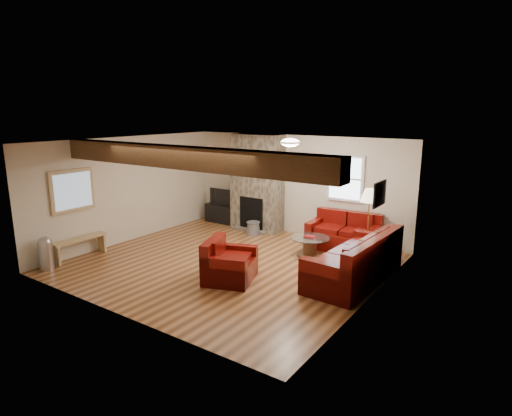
{
  "coord_description": "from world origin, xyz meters",
  "views": [
    {
      "loc": [
        5.22,
        -6.58,
        3.11
      ],
      "look_at": [
        0.41,
        0.4,
        1.16
      ],
      "focal_mm": 30.0,
      "sensor_mm": 36.0,
      "label": 1
    }
  ],
  "objects_px": {
    "sofa_three": "(354,258)",
    "tv_cabinet": "(224,213)",
    "armchair_red": "(230,260)",
    "television": "(223,197)",
    "loveseat": "(344,232)",
    "coffee_table": "(310,246)",
    "floor_lamp": "(370,199)"
  },
  "relations": [
    {
      "from": "sofa_three",
      "to": "tv_cabinet",
      "type": "distance_m",
      "value": 5.03
    },
    {
      "from": "television",
      "to": "sofa_three",
      "type": "bearing_deg",
      "value": -22.63
    },
    {
      "from": "sofa_three",
      "to": "floor_lamp",
      "type": "distance_m",
      "value": 1.57
    },
    {
      "from": "loveseat",
      "to": "television",
      "type": "height_order",
      "value": "television"
    },
    {
      "from": "coffee_table",
      "to": "television",
      "type": "bearing_deg",
      "value": 161.03
    },
    {
      "from": "loveseat",
      "to": "television",
      "type": "distance_m",
      "value": 3.76
    },
    {
      "from": "coffee_table",
      "to": "floor_lamp",
      "type": "height_order",
      "value": "floor_lamp"
    },
    {
      "from": "armchair_red",
      "to": "television",
      "type": "height_order",
      "value": "television"
    },
    {
      "from": "armchair_red",
      "to": "tv_cabinet",
      "type": "distance_m",
      "value": 4.21
    },
    {
      "from": "loveseat",
      "to": "armchair_red",
      "type": "xyz_separation_m",
      "value": [
        -1.0,
        -2.91,
        -0.02
      ]
    },
    {
      "from": "tv_cabinet",
      "to": "floor_lamp",
      "type": "xyz_separation_m",
      "value": [
        4.41,
        -0.64,
        1.04
      ]
    },
    {
      "from": "television",
      "to": "floor_lamp",
      "type": "height_order",
      "value": "floor_lamp"
    },
    {
      "from": "tv_cabinet",
      "to": "television",
      "type": "bearing_deg",
      "value": 0.0
    },
    {
      "from": "armchair_red",
      "to": "tv_cabinet",
      "type": "height_order",
      "value": "armchair_red"
    },
    {
      "from": "loveseat",
      "to": "armchair_red",
      "type": "height_order",
      "value": "loveseat"
    },
    {
      "from": "coffee_table",
      "to": "tv_cabinet",
      "type": "distance_m",
      "value": 3.51
    },
    {
      "from": "coffee_table",
      "to": "tv_cabinet",
      "type": "height_order",
      "value": "tv_cabinet"
    },
    {
      "from": "loveseat",
      "to": "coffee_table",
      "type": "xyz_separation_m",
      "value": [
        -0.41,
        -0.84,
        -0.2
      ]
    },
    {
      "from": "loveseat",
      "to": "tv_cabinet",
      "type": "xyz_separation_m",
      "value": [
        -3.73,
        0.3,
        -0.15
      ]
    },
    {
      "from": "loveseat",
      "to": "floor_lamp",
      "type": "relative_size",
      "value": 1.02
    },
    {
      "from": "coffee_table",
      "to": "floor_lamp",
      "type": "distance_m",
      "value": 1.62
    },
    {
      "from": "loveseat",
      "to": "tv_cabinet",
      "type": "distance_m",
      "value": 3.75
    },
    {
      "from": "coffee_table",
      "to": "television",
      "type": "relative_size",
      "value": 1.07
    },
    {
      "from": "armchair_red",
      "to": "television",
      "type": "bearing_deg",
      "value": 20.18
    },
    {
      "from": "sofa_three",
      "to": "television",
      "type": "bearing_deg",
      "value": -109.65
    },
    {
      "from": "coffee_table",
      "to": "sofa_three",
      "type": "bearing_deg",
      "value": -30.94
    },
    {
      "from": "armchair_red",
      "to": "floor_lamp",
      "type": "height_order",
      "value": "floor_lamp"
    },
    {
      "from": "loveseat",
      "to": "armchair_red",
      "type": "bearing_deg",
      "value": -112.3
    },
    {
      "from": "sofa_three",
      "to": "armchair_red",
      "type": "relative_size",
      "value": 2.43
    },
    {
      "from": "sofa_three",
      "to": "tv_cabinet",
      "type": "height_order",
      "value": "sofa_three"
    },
    {
      "from": "loveseat",
      "to": "sofa_three",
      "type": "bearing_deg",
      "value": -64.19
    },
    {
      "from": "floor_lamp",
      "to": "armchair_red",
      "type": "bearing_deg",
      "value": -123.11
    }
  ]
}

